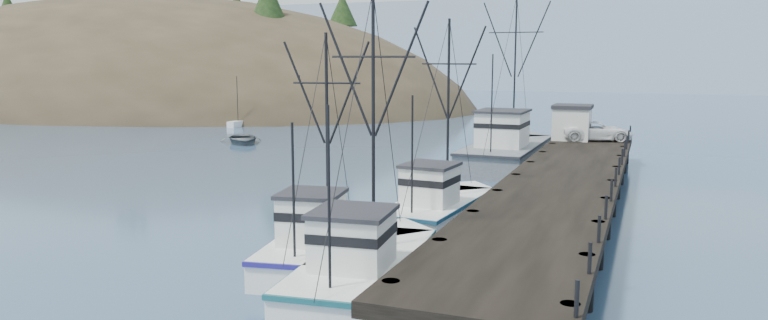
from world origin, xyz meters
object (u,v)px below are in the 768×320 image
(pickup_truck, at_px, (597,131))
(motorboat, at_px, (243,143))
(trawler_near, at_px, (366,265))
(pier_shed, at_px, (572,122))
(trawler_mid, at_px, (322,243))
(work_vessel, at_px, (508,150))
(trawler_far, at_px, (440,206))
(pier, at_px, (563,183))

(pickup_truck, distance_m, motorboat, 34.21)
(trawler_near, bearing_deg, pier_shed, 83.39)
(trawler_mid, height_order, work_vessel, work_vessel)
(work_vessel, relative_size, motorboat, 2.86)
(trawler_near, relative_size, trawler_far, 1.05)
(trawler_far, bearing_deg, pier_shed, 79.46)
(trawler_near, height_order, pickup_truck, trawler_near)
(pickup_truck, xyz_separation_m, motorboat, (-34.05, 1.79, -2.77))
(trawler_mid, bearing_deg, trawler_near, -36.26)
(trawler_near, bearing_deg, work_vessel, 91.28)
(trawler_far, distance_m, pickup_truck, 23.45)
(trawler_far, relative_size, motorboat, 1.88)
(trawler_mid, bearing_deg, pier_shed, 77.81)
(trawler_near, height_order, trawler_mid, trawler_near)
(pier, relative_size, trawler_far, 4.04)
(trawler_far, height_order, motorboat, trawler_far)
(trawler_near, xyz_separation_m, pier_shed, (3.87, 33.37, 2.60))
(trawler_mid, xyz_separation_m, trawler_far, (2.55, 8.69, 0.00))
(work_vessel, xyz_separation_m, pickup_truck, (6.47, 2.63, 1.54))
(pier, xyz_separation_m, pier_shed, (-1.50, 18.00, 1.73))
(pier_shed, bearing_deg, trawler_near, -96.61)
(trawler_mid, bearing_deg, pier, 58.08)
(pier, height_order, pickup_truck, pickup_truck)
(trawler_near, xyz_separation_m, pickup_truck, (5.79, 33.37, 1.95))
(pier, height_order, pier_shed, pier_shed)
(pier, xyz_separation_m, trawler_mid, (-8.25, -13.25, -0.87))
(trawler_mid, xyz_separation_m, pickup_truck, (8.67, 31.25, 1.95))
(work_vessel, bearing_deg, trawler_near, -88.72)
(trawler_mid, distance_m, motorboat, 41.67)
(trawler_mid, distance_m, pickup_truck, 32.49)
(pier_shed, height_order, motorboat, pier_shed)
(trawler_near, xyz_separation_m, trawler_far, (-0.33, 10.81, 0.00))
(trawler_mid, relative_size, pickup_truck, 1.81)
(work_vessel, bearing_deg, motorboat, 170.88)
(trawler_mid, xyz_separation_m, pier_shed, (6.75, 31.25, 2.60))
(trawler_mid, bearing_deg, work_vessel, 85.61)
(pier, height_order, trawler_far, trawler_far)
(pier, bearing_deg, work_vessel, 111.50)
(motorboat, bearing_deg, pier, -68.48)
(trawler_near, xyz_separation_m, trawler_mid, (-2.88, 2.12, -0.00))
(pier_shed, bearing_deg, trawler_mid, -102.19)
(pier, relative_size, work_vessel, 2.66)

